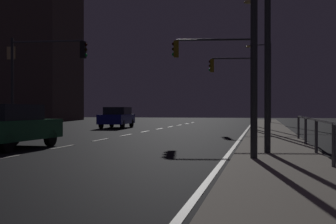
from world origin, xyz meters
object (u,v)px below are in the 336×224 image
(traffic_light_far_center, at_px, (44,65))
(street_lamp_median, at_px, (254,54))
(car, at_px, (9,126))
(building_distant, at_px, (2,6))
(traffic_light_overhead_east, at_px, (219,63))
(traffic_light_near_left, at_px, (235,76))
(street_lamp_far_end, at_px, (266,75))
(car_oncoming, at_px, (117,117))

(traffic_light_far_center, xyz_separation_m, street_lamp_median, (11.77, 4.51, 0.88))
(car, relative_size, building_distant, 0.15)
(building_distant, bearing_deg, traffic_light_overhead_east, -41.21)
(traffic_light_near_left, height_order, street_lamp_far_end, street_lamp_far_end)
(traffic_light_far_center, bearing_deg, traffic_light_near_left, 42.72)
(street_lamp_far_end, height_order, street_lamp_median, street_lamp_median)
(street_lamp_median, bearing_deg, traffic_light_far_center, -159.03)
(building_distant, bearing_deg, street_lamp_far_end, -13.03)
(traffic_light_far_center, relative_size, traffic_light_near_left, 1.06)
(traffic_light_overhead_east, bearing_deg, car, -118.29)
(building_distant, bearing_deg, traffic_light_far_center, -54.39)
(car, relative_size, traffic_light_overhead_east, 0.81)
(car, height_order, traffic_light_near_left, traffic_light_near_left)
(traffic_light_overhead_east, height_order, traffic_light_far_center, traffic_light_overhead_east)
(traffic_light_overhead_east, xyz_separation_m, street_lamp_median, (1.96, 2.37, 0.74))
(car, distance_m, street_lamp_far_end, 32.20)
(car_oncoming, relative_size, street_lamp_median, 0.57)
(car_oncoming, distance_m, traffic_light_near_left, 9.37)
(car_oncoming, bearing_deg, traffic_light_far_center, -99.38)
(traffic_light_overhead_east, distance_m, traffic_light_far_center, 10.04)
(car_oncoming, bearing_deg, traffic_light_near_left, 4.43)
(traffic_light_near_left, xyz_separation_m, building_distant, (-30.94, 19.26, 10.86))
(car_oncoming, height_order, traffic_light_near_left, traffic_light_near_left)
(car_oncoming, relative_size, street_lamp_far_end, 0.58)
(street_lamp_far_end, distance_m, street_lamp_median, 16.61)
(street_lamp_median, bearing_deg, street_lamp_far_end, 87.11)
(traffic_light_near_left, bearing_deg, street_lamp_far_end, 78.78)
(car, bearing_deg, traffic_light_near_left, 70.40)
(street_lamp_far_end, bearing_deg, car, -106.51)
(traffic_light_overhead_east, relative_size, traffic_light_near_left, 1.05)
(car, relative_size, traffic_light_far_center, 0.81)
(street_lamp_far_end, bearing_deg, traffic_light_near_left, -101.22)
(street_lamp_far_end, xyz_separation_m, street_lamp_median, (-0.84, -16.59, 0.03))
(traffic_light_near_left, relative_size, street_lamp_far_end, 0.68)
(traffic_light_near_left, distance_m, street_lamp_median, 5.32)
(street_lamp_median, bearing_deg, building_distant, 143.15)
(traffic_light_far_center, height_order, street_lamp_median, street_lamp_median)
(traffic_light_overhead_east, height_order, street_lamp_median, street_lamp_median)
(car_oncoming, relative_size, building_distant, 0.15)
(traffic_light_far_center, distance_m, building_distant, 37.01)
(traffic_light_far_center, height_order, building_distant, building_distant)
(car, bearing_deg, street_lamp_far_end, 73.49)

